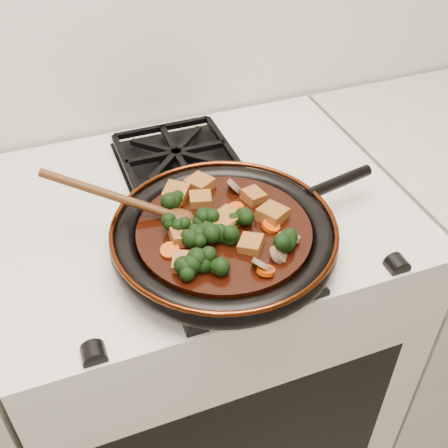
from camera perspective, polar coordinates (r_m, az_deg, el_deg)
name	(u,v)px	position (r m, az deg, el deg)	size (l,w,h in m)	color
stove	(204,347)	(1.39, -2.04, -12.41)	(0.76, 0.60, 0.90)	beige
burner_grate_front	(225,244)	(0.95, 0.08, -2.04)	(0.23, 0.23, 0.03)	black
burner_grate_back	(176,157)	(1.16, -4.86, 6.85)	(0.23, 0.23, 0.03)	black
skillet	(225,236)	(0.92, 0.10, -1.18)	(0.50, 0.37, 0.05)	black
braising_sauce	(224,234)	(0.92, 0.00, -0.99)	(0.29, 0.29, 0.02)	black
tofu_cube_0	(253,196)	(0.97, 2.99, 2.81)	(0.04, 0.03, 0.02)	brown
tofu_cube_1	(184,263)	(0.85, -4.10, -3.95)	(0.03, 0.03, 0.02)	brown
tofu_cube_2	(182,235)	(0.89, -4.33, -1.17)	(0.04, 0.04, 0.02)	brown
tofu_cube_3	(227,219)	(0.92, 0.31, 0.54)	(0.03, 0.04, 0.02)	brown
tofu_cube_4	(218,226)	(0.90, -0.62, -0.25)	(0.04, 0.04, 0.02)	brown
tofu_cube_5	(201,200)	(0.96, -2.39, 2.45)	(0.04, 0.03, 0.02)	brown
tofu_cube_6	(200,184)	(0.99, -2.45, 4.06)	(0.04, 0.04, 0.02)	brown
tofu_cube_7	(272,215)	(0.93, 4.92, 0.96)	(0.04, 0.04, 0.02)	brown
tofu_cube_8	(227,220)	(0.91, 0.28, 0.43)	(0.04, 0.04, 0.02)	brown
tofu_cube_9	(176,193)	(0.97, -4.87, 3.12)	(0.04, 0.04, 0.02)	brown
tofu_cube_10	(251,245)	(0.87, 2.77, -2.11)	(0.03, 0.04, 0.02)	brown
broccoli_floret_0	(213,264)	(0.83, -1.09, -4.11)	(0.06, 0.06, 0.05)	black
broccoli_floret_1	(192,268)	(0.83, -3.28, -4.49)	(0.06, 0.06, 0.05)	black
broccoli_floret_2	(227,235)	(0.89, 0.34, -1.09)	(0.06, 0.06, 0.05)	black
broccoli_floret_3	(206,217)	(0.91, -1.89, 0.72)	(0.06, 0.06, 0.05)	black
broccoli_floret_4	(195,241)	(0.87, -2.96, -1.71)	(0.06, 0.06, 0.05)	black
broccoli_floret_5	(241,218)	(0.92, 1.76, 0.64)	(0.06, 0.06, 0.05)	black
broccoli_floret_6	(174,200)	(0.96, -5.13, 2.45)	(0.06, 0.06, 0.05)	black
broccoli_floret_7	(179,227)	(0.90, -4.64, -0.32)	(0.05, 0.05, 0.06)	black
broccoli_floret_8	(213,234)	(0.89, -1.14, -1.05)	(0.06, 0.06, 0.05)	black
broccoli_floret_9	(286,245)	(0.87, 6.36, -2.14)	(0.06, 0.06, 0.05)	black
carrot_coin_0	(266,270)	(0.84, 4.27, -4.73)	(0.03, 0.03, 0.01)	#C83805
carrot_coin_1	(174,204)	(0.96, -5.09, 2.07)	(0.03, 0.03, 0.01)	#C83805
carrot_coin_2	(235,209)	(0.94, 1.14, 1.50)	(0.03, 0.03, 0.01)	#C83805
carrot_coin_3	(188,228)	(0.91, -3.68, -0.43)	(0.03, 0.03, 0.01)	#C83805
carrot_coin_4	(271,226)	(0.91, 4.78, -0.19)	(0.03, 0.03, 0.01)	#C83805
carrot_coin_5	(170,251)	(0.87, -5.51, -2.71)	(0.03, 0.03, 0.01)	#C83805
mushroom_slice_0	(235,187)	(0.99, 1.17, 3.81)	(0.03, 0.03, 0.01)	brown
mushroom_slice_1	(278,255)	(0.86, 5.53, -3.11)	(0.03, 0.03, 0.01)	brown
mushroom_slice_2	(289,238)	(0.89, 6.61, -1.37)	(0.04, 0.04, 0.01)	brown
mushroom_slice_3	(263,265)	(0.84, 3.94, -4.19)	(0.04, 0.04, 0.01)	brown
mushroom_slice_4	(279,254)	(0.86, 5.59, -3.05)	(0.03, 0.03, 0.01)	brown
wooden_spoon	(139,204)	(0.93, -8.61, 1.98)	(0.14, 0.10, 0.23)	#47240F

